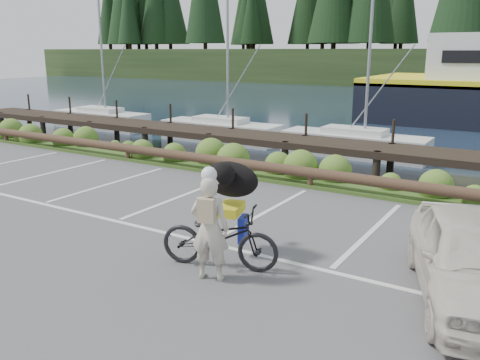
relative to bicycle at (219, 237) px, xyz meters
The scene contains 7 objects.
ground 1.59m from the bicycle, 123.83° to the left, with size 72.00×72.00×0.00m, color #4C4C4E.
vegetation_strip 6.61m from the bicycle, 97.23° to the left, with size 34.00×1.60×0.10m, color #3D5B21.
log_rail 5.92m from the bicycle, 98.09° to the left, with size 32.00×0.30×0.60m, color #443021, non-canonical shape.
bicycle is the anchor object (origin of this frame).
cyclist 0.61m from the bicycle, 74.16° to the right, with size 0.66×0.44×1.82m, color beige.
dog 1.14m from the bicycle, 105.84° to the left, with size 1.15×0.56×0.67m, color black.
parked_car 4.16m from the bicycle, 13.93° to the left, with size 1.66×4.13×1.41m, color beige.
Camera 1 is at (5.61, -8.30, 3.81)m, focal length 38.00 mm.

